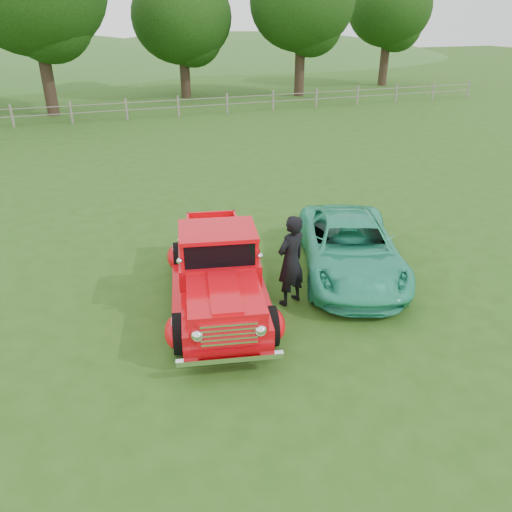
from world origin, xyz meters
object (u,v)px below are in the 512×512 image
object	(u,v)px
red_pickup	(219,271)
tree_far_east	(390,8)
tree_mid_east	(302,2)
teal_sedan	(350,248)
man	(291,261)
tree_near_east	(182,17)

from	to	relation	value
red_pickup	tree_far_east	bearing A→B (deg)	63.81
tree_far_east	red_pickup	distance (m)	37.21
tree_mid_east	tree_far_east	bearing A→B (deg)	18.43
tree_mid_east	red_pickup	size ratio (longest dim) A/B	1.80
teal_sedan	man	size ratio (longest dim) A/B	2.35
red_pickup	man	world-z (taller)	man
tree_mid_east	tree_far_east	distance (m)	9.49
tree_near_east	man	world-z (taller)	tree_near_east
teal_sedan	tree_far_east	bearing A→B (deg)	76.63
tree_near_east	tree_mid_east	xyz separation A→B (m)	(8.00, -2.00, 0.93)
tree_far_east	red_pickup	size ratio (longest dim) A/B	1.69
teal_sedan	man	bearing A→B (deg)	-136.66
red_pickup	teal_sedan	size ratio (longest dim) A/B	1.12
red_pickup	teal_sedan	xyz separation A→B (m)	(3.31, 0.38, -0.15)
tree_mid_east	teal_sedan	bearing A→B (deg)	-111.60
tree_near_east	red_pickup	size ratio (longest dim) A/B	1.59
tree_far_east	teal_sedan	xyz separation A→B (m)	(-19.21, -28.80, -5.21)
tree_near_east	tree_mid_east	bearing A→B (deg)	-14.04
man	tree_far_east	bearing A→B (deg)	-148.40
teal_sedan	man	world-z (taller)	man
red_pickup	man	distance (m)	1.51
tree_near_east	tree_far_east	world-z (taller)	tree_far_east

